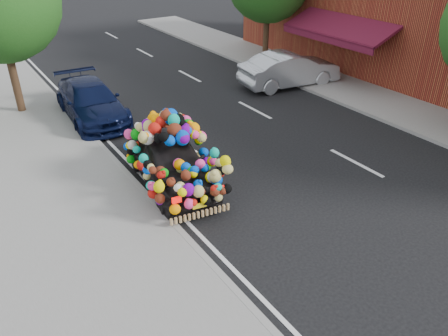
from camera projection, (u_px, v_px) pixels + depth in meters
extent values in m
plane|color=black|center=(259.00, 200.00, 11.16)|extent=(100.00, 100.00, 0.00)
cube|color=gray|center=(95.00, 261.00, 9.07)|extent=(4.00, 60.00, 0.12)
cube|color=gray|center=(178.00, 229.00, 10.00)|extent=(0.15, 60.00, 0.13)
cube|color=gray|center=(378.00, 100.00, 17.24)|extent=(3.00, 40.00, 0.12)
cube|color=#581025|center=(338.00, 26.00, 18.54)|extent=(1.62, 5.20, 0.75)
cube|color=#581025|center=(324.00, 38.00, 18.37)|extent=(0.06, 5.20, 0.35)
cylinder|color=#332114|center=(14.00, 77.00, 15.58)|extent=(0.28, 0.28, 2.73)
cylinder|color=#332114|center=(266.00, 35.00, 21.62)|extent=(0.28, 0.28, 2.64)
imported|color=black|center=(170.00, 161.00, 11.58)|extent=(2.13, 4.13, 1.34)
cube|color=red|center=(177.00, 200.00, 9.76)|extent=(0.23, 0.09, 0.14)
cube|color=red|center=(220.00, 189.00, 10.16)|extent=(0.23, 0.09, 0.14)
cube|color=yellow|center=(199.00, 205.00, 10.10)|extent=(0.34, 0.09, 0.12)
imported|color=black|center=(91.00, 101.00, 15.49)|extent=(2.08, 4.59, 1.30)
imported|color=#B0B3B8|center=(290.00, 69.00, 18.61)|extent=(4.55, 2.14, 1.44)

